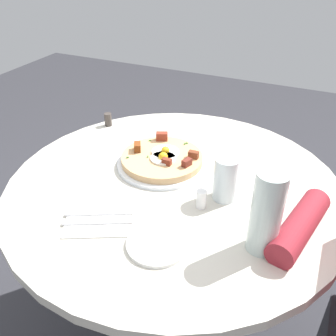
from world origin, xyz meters
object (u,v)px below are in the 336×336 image
at_px(dining_table, 174,225).
at_px(pepper_shaker, 108,119).
at_px(fork, 99,213).
at_px(water_bottle, 266,213).
at_px(bread_plate, 158,244).
at_px(water_glass, 226,179).
at_px(pizza_plate, 162,163).
at_px(salt_shaker, 201,199).
at_px(breakfast_pizza, 162,158).
at_px(knife, 97,222).

height_order(dining_table, pepper_shaker, pepper_shaker).
bearing_deg(fork, water_bottle, 161.44).
height_order(bread_plate, water_glass, water_glass).
distance_m(pizza_plate, salt_shaker, 0.24).
bearing_deg(dining_table, salt_shaker, -124.01).
distance_m(pizza_plate, breakfast_pizza, 0.02).
xyz_separation_m(knife, water_glass, (0.25, -0.26, 0.06)).
bearing_deg(salt_shaker, pepper_shaker, 57.03).
bearing_deg(knife, bread_plate, 151.97).
height_order(breakfast_pizza, water_bottle, water_bottle).
bearing_deg(knife, breakfast_pizza, -121.87).
relative_size(fork, water_glass, 1.39).
bearing_deg(pepper_shaker, water_glass, -115.29).
xyz_separation_m(dining_table, fork, (-0.22, 0.12, 0.18)).
bearing_deg(pizza_plate, breakfast_pizza, -18.39).
height_order(bread_plate, water_bottle, water_bottle).
bearing_deg(dining_table, breakfast_pizza, 44.59).
bearing_deg(bread_plate, breakfast_pizza, 23.41).
distance_m(breakfast_pizza, fork, 0.30).
xyz_separation_m(breakfast_pizza, water_glass, (-0.09, -0.23, 0.04)).
distance_m(dining_table, water_bottle, 0.44).
height_order(dining_table, salt_shaker, salt_shaker).
relative_size(bread_plate, water_glass, 1.18).
distance_m(fork, water_glass, 0.36).
bearing_deg(pizza_plate, knife, 175.01).
distance_m(fork, water_bottle, 0.43).
xyz_separation_m(bread_plate, water_bottle, (0.10, -0.23, 0.10)).
xyz_separation_m(dining_table, bread_plate, (-0.26, -0.07, 0.17)).
bearing_deg(knife, fork, -90.00).
height_order(dining_table, fork, fork).
xyz_separation_m(fork, salt_shaker, (0.15, -0.23, 0.02)).
relative_size(water_glass, salt_shaker, 2.42).
xyz_separation_m(knife, salt_shaker, (0.18, -0.22, 0.02)).
bearing_deg(fork, breakfast_pizza, -125.47).
bearing_deg(bread_plate, pizza_plate, 23.56).
height_order(pizza_plate, breakfast_pizza, breakfast_pizza).
height_order(fork, water_glass, water_glass).
bearing_deg(water_glass, pepper_shaker, 64.71).
height_order(bread_plate, pepper_shaker, pepper_shaker).
height_order(pizza_plate, bread_plate, pizza_plate).
distance_m(breakfast_pizza, knife, 0.33).
relative_size(dining_table, knife, 5.59).
bearing_deg(bread_plate, salt_shaker, -13.59).
bearing_deg(pepper_shaker, dining_table, -122.67).
xyz_separation_m(water_bottle, pepper_shaker, (0.41, 0.69, -0.08)).
bearing_deg(water_glass, pizza_plate, 70.15).
bearing_deg(water_glass, bread_plate, 160.43).
bearing_deg(breakfast_pizza, fork, 171.36).
height_order(dining_table, water_bottle, water_bottle).
bearing_deg(water_bottle, pepper_shaker, 59.02).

